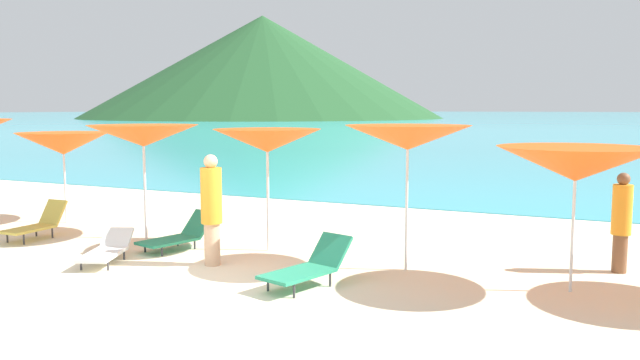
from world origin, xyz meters
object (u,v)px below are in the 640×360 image
object	(u,v)px
umbrella_2	(143,136)
beachgoer_2	(621,220)
umbrella_3	(267,141)
lounge_chair_3	(309,266)
lounge_chair_4	(179,235)
lounge_chair_1	(37,223)
lounge_chair_5	(107,250)
beachgoer_0	(211,207)
umbrella_4	(408,138)
umbrella_5	(576,164)
umbrella_1	(63,144)

from	to	relation	value
umbrella_2	beachgoer_2	distance (m)	8.93
umbrella_3	lounge_chair_3	bearing A→B (deg)	-46.35
lounge_chair_4	lounge_chair_1	bearing A→B (deg)	-157.44
umbrella_3	lounge_chair_1	size ratio (longest dim) A/B	1.70
lounge_chair_1	lounge_chair_5	distance (m)	2.92
lounge_chair_4	beachgoer_0	distance (m)	1.68
umbrella_3	umbrella_4	xyz separation A→B (m)	(2.78, -0.29, 0.12)
umbrella_4	beachgoer_2	bearing A→B (deg)	22.75
umbrella_2	umbrella_5	size ratio (longest dim) A/B	1.08
umbrella_2	lounge_chair_4	distance (m)	2.26
lounge_chair_3	beachgoer_2	size ratio (longest dim) A/B	1.00
umbrella_4	beachgoer_0	xyz separation A→B (m)	(-3.07, -1.10, -1.18)
umbrella_2	umbrella_5	bearing A→B (deg)	-2.72
lounge_chair_1	umbrella_3	bearing A→B (deg)	11.85
umbrella_5	beachgoer_2	size ratio (longest dim) A/B	1.37
umbrella_2	lounge_chair_1	distance (m)	2.84
umbrella_4	umbrella_1	bearing A→B (deg)	174.42
lounge_chair_5	lounge_chair_4	bearing A→B (deg)	49.53
umbrella_4	lounge_chair_3	distance (m)	2.64
umbrella_3	umbrella_5	bearing A→B (deg)	-5.24
beachgoer_0	beachgoer_2	bearing A→B (deg)	30.88
umbrella_3	lounge_chair_3	xyz separation A→B (m)	(1.76, -1.84, -1.75)
umbrella_1	lounge_chair_3	distance (m)	8.00
umbrella_5	beachgoer_0	distance (m)	5.75
beachgoer_2	umbrella_5	bearing A→B (deg)	-118.63
umbrella_1	umbrella_3	distance (m)	5.75
umbrella_3	beachgoer_0	xyz separation A→B (m)	(-0.29, -1.39, -1.05)
umbrella_2	umbrella_3	distance (m)	2.82
umbrella_2	umbrella_3	xyz separation A→B (m)	(2.82, 0.10, -0.04)
beachgoer_0	lounge_chair_4	bearing A→B (deg)	158.99
lounge_chair_4	beachgoer_0	xyz separation A→B (m)	(1.30, -0.77, 0.73)
umbrella_4	umbrella_5	bearing A→B (deg)	-4.39
umbrella_3	umbrella_2	bearing A→B (deg)	-177.95
umbrella_2	umbrella_4	xyz separation A→B (m)	(5.59, -0.19, 0.08)
lounge_chair_4	umbrella_3	bearing A→B (deg)	35.68
umbrella_5	lounge_chair_1	world-z (taller)	umbrella_5
umbrella_1	umbrella_3	bearing A→B (deg)	-5.37
umbrella_1	umbrella_3	xyz separation A→B (m)	(5.72, -0.54, 0.21)
lounge_chair_4	lounge_chair_5	distance (m)	1.48
lounge_chair_5	beachgoer_0	xyz separation A→B (m)	(1.75, 0.64, 0.77)
umbrella_2	beachgoer_0	world-z (taller)	umbrella_2
umbrella_4	lounge_chair_5	xyz separation A→B (m)	(-4.82, -1.73, -1.95)
umbrella_5	lounge_chair_1	bearing A→B (deg)	-176.61
umbrella_5	beachgoer_0	xyz separation A→B (m)	(-5.61, -0.90, -0.86)
umbrella_4	umbrella_5	xyz separation A→B (m)	(2.55, -0.20, -0.32)
umbrella_5	lounge_chair_3	world-z (taller)	umbrella_5
umbrella_4	beachgoer_0	distance (m)	3.46
beachgoer_2	lounge_chair_5	bearing A→B (deg)	-165.32
umbrella_3	lounge_chair_5	bearing A→B (deg)	-135.17
umbrella_4	lounge_chair_1	size ratio (longest dim) A/B	1.78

